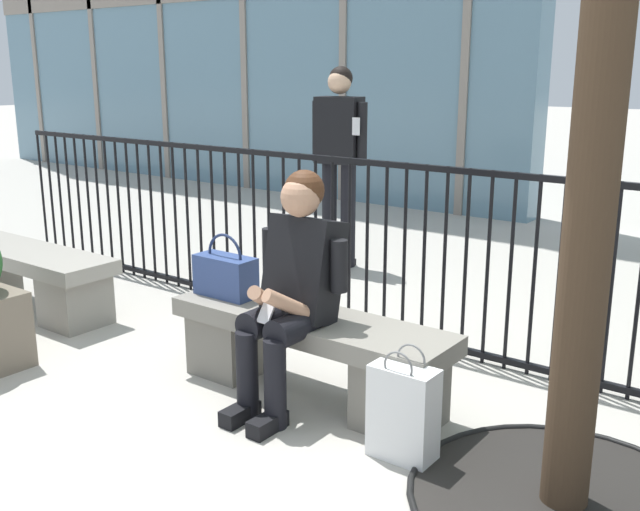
% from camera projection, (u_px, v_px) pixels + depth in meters
% --- Properties ---
extents(ground_plane, '(60.00, 60.00, 0.00)m').
position_uv_depth(ground_plane, '(309.00, 395.00, 3.92)').
color(ground_plane, '#B2ADA3').
extents(stone_bench, '(1.60, 0.44, 0.45)m').
position_uv_depth(stone_bench, '(309.00, 347.00, 3.86)').
color(stone_bench, gray).
rests_on(stone_bench, ground).
extents(seated_person_with_phone, '(0.52, 0.66, 1.21)m').
position_uv_depth(seated_person_with_phone, '(293.00, 284.00, 3.66)').
color(seated_person_with_phone, black).
rests_on(seated_person_with_phone, ground).
extents(handbag_on_bench, '(0.36, 0.16, 0.36)m').
position_uv_depth(handbag_on_bench, '(225.00, 275.00, 4.11)').
color(handbag_on_bench, '#33477F').
rests_on(handbag_on_bench, stone_bench).
extents(shopping_bag, '(0.30, 0.16, 0.52)m').
position_uv_depth(shopping_bag, '(403.00, 412.00, 3.24)').
color(shopping_bag, white).
rests_on(shopping_bag, ground).
extents(bystander_at_railing, '(0.55, 0.29, 1.71)m').
position_uv_depth(bystander_at_railing, '(339.00, 151.00, 6.28)').
color(bystander_at_railing, black).
rests_on(bystander_at_railing, ground).
extents(plaza_railing, '(7.73, 0.04, 1.15)m').
position_uv_depth(plaza_railing, '(404.00, 254.00, 4.53)').
color(plaza_railing, black).
rests_on(plaza_railing, ground).
extents(stone_bench_far, '(1.60, 0.44, 0.45)m').
position_uv_depth(stone_bench_far, '(27.00, 273.00, 5.26)').
color(stone_bench_far, gray).
rests_on(stone_bench_far, ground).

